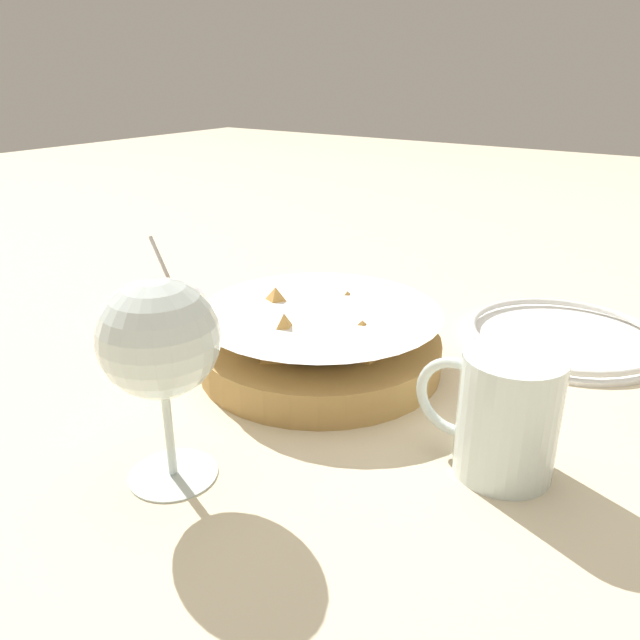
{
  "coord_description": "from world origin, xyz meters",
  "views": [
    {
      "loc": [
        -0.34,
        0.53,
        0.31
      ],
      "look_at": [
        0.01,
        0.03,
        0.06
      ],
      "focal_mm": 35.0,
      "sensor_mm": 36.0,
      "label": 1
    }
  ],
  "objects_px": {
    "sauce_cup": "(177,308)",
    "beer_mug": "(505,419)",
    "food_basket": "(320,342)",
    "side_plate": "(564,335)",
    "wine_glass": "(159,344)"
  },
  "relations": [
    {
      "from": "food_basket",
      "to": "wine_glass",
      "type": "relative_size",
      "value": 1.56
    },
    {
      "from": "sauce_cup",
      "to": "beer_mug",
      "type": "bearing_deg",
      "value": 171.68
    },
    {
      "from": "beer_mug",
      "to": "side_plate",
      "type": "distance_m",
      "value": 0.3
    },
    {
      "from": "wine_glass",
      "to": "beer_mug",
      "type": "xyz_separation_m",
      "value": [
        -0.21,
        -0.16,
        -0.07
      ]
    },
    {
      "from": "sauce_cup",
      "to": "wine_glass",
      "type": "relative_size",
      "value": 0.67
    },
    {
      "from": "beer_mug",
      "to": "wine_glass",
      "type": "bearing_deg",
      "value": 36.17
    },
    {
      "from": "food_basket",
      "to": "side_plate",
      "type": "bearing_deg",
      "value": -132.14
    },
    {
      "from": "wine_glass",
      "to": "beer_mug",
      "type": "height_order",
      "value": "wine_glass"
    },
    {
      "from": "food_basket",
      "to": "sauce_cup",
      "type": "xyz_separation_m",
      "value": [
        0.21,
        0.01,
        -0.01
      ]
    },
    {
      "from": "wine_glass",
      "to": "side_plate",
      "type": "xyz_separation_m",
      "value": [
        -0.19,
        -0.45,
        -0.11
      ]
    },
    {
      "from": "sauce_cup",
      "to": "side_plate",
      "type": "relative_size",
      "value": 0.48
    },
    {
      "from": "wine_glass",
      "to": "food_basket",
      "type": "bearing_deg",
      "value": -86.82
    },
    {
      "from": "food_basket",
      "to": "side_plate",
      "type": "distance_m",
      "value": 0.3
    },
    {
      "from": "side_plate",
      "to": "beer_mug",
      "type": "bearing_deg",
      "value": 95.03
    },
    {
      "from": "sauce_cup",
      "to": "food_basket",
      "type": "bearing_deg",
      "value": -178.38
    }
  ]
}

